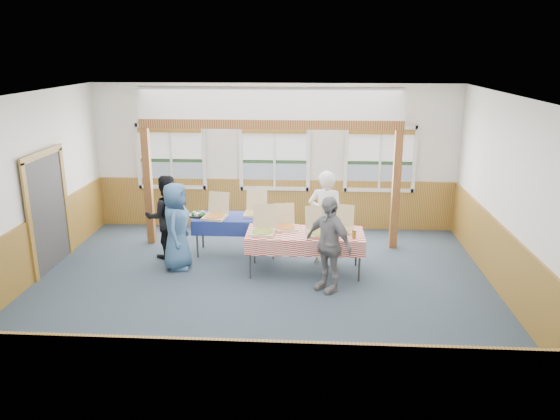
% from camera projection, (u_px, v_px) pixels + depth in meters
% --- Properties ---
extents(floor, '(8.00, 8.00, 0.00)m').
position_uv_depth(floor, '(260.00, 292.00, 9.11)').
color(floor, '#293744').
rests_on(floor, ground).
extents(ceiling, '(8.00, 8.00, 0.00)m').
position_uv_depth(ceiling, '(258.00, 97.00, 8.20)').
color(ceiling, white).
rests_on(ceiling, wall_back).
extents(wall_back, '(8.00, 0.00, 8.00)m').
position_uv_depth(wall_back, '(275.00, 157.00, 12.00)').
color(wall_back, silver).
rests_on(wall_back, floor).
extents(wall_front, '(8.00, 0.00, 8.00)m').
position_uv_depth(wall_front, '(224.00, 295.00, 5.30)').
color(wall_front, silver).
rests_on(wall_front, floor).
extents(wall_left, '(0.00, 8.00, 8.00)m').
position_uv_depth(wall_left, '(15.00, 196.00, 8.88)').
color(wall_left, silver).
rests_on(wall_left, floor).
extents(wall_right, '(0.00, 8.00, 8.00)m').
position_uv_depth(wall_right, '(517.00, 204.00, 8.42)').
color(wall_right, silver).
rests_on(wall_right, floor).
extents(wainscot_back, '(7.98, 0.05, 1.10)m').
position_uv_depth(wainscot_back, '(275.00, 204.00, 12.27)').
color(wainscot_back, brown).
rests_on(wainscot_back, floor).
extents(wainscot_front, '(7.98, 0.05, 1.10)m').
position_uv_depth(wainscot_front, '(228.00, 387.00, 5.62)').
color(wainscot_front, brown).
rests_on(wainscot_front, floor).
extents(wainscot_left, '(0.05, 6.98, 1.10)m').
position_uv_depth(wainscot_left, '(25.00, 256.00, 9.18)').
color(wainscot_left, brown).
rests_on(wainscot_left, floor).
extents(wainscot_right, '(0.05, 6.98, 1.10)m').
position_uv_depth(wainscot_right, '(507.00, 267.00, 8.72)').
color(wainscot_right, brown).
rests_on(wainscot_right, floor).
extents(cased_opening, '(0.06, 1.30, 2.10)m').
position_uv_depth(cased_opening, '(47.00, 212.00, 9.90)').
color(cased_opening, '#313131').
rests_on(cased_opening, wall_left).
extents(window_left, '(1.56, 0.10, 1.46)m').
position_uv_depth(window_left, '(171.00, 153.00, 12.07)').
color(window_left, white).
rests_on(window_left, wall_back).
extents(window_mid, '(1.56, 0.10, 1.46)m').
position_uv_depth(window_mid, '(274.00, 154.00, 11.94)').
color(window_mid, white).
rests_on(window_mid, wall_back).
extents(window_right, '(1.56, 0.10, 1.46)m').
position_uv_depth(window_right, '(380.00, 155.00, 11.80)').
color(window_right, white).
rests_on(window_right, wall_back).
extents(post_left, '(0.15, 0.15, 2.40)m').
position_uv_depth(post_left, '(148.00, 187.00, 11.11)').
color(post_left, '#5A2614').
rests_on(post_left, floor).
extents(post_right, '(0.15, 0.15, 2.40)m').
position_uv_depth(post_right, '(396.00, 190.00, 10.82)').
color(post_right, '#5A2614').
rests_on(post_right, floor).
extents(cross_beam, '(5.15, 0.18, 0.18)m').
position_uv_depth(cross_beam, '(270.00, 124.00, 10.60)').
color(cross_beam, '#5A2614').
rests_on(cross_beam, post_left).
extents(table_left, '(1.67, 0.78, 0.76)m').
position_uv_depth(table_left, '(237.00, 220.00, 10.64)').
color(table_left, '#313131').
rests_on(table_left, floor).
extents(table_right, '(2.27, 1.75, 0.76)m').
position_uv_depth(table_right, '(305.00, 235.00, 9.72)').
color(table_right, '#313131').
rests_on(table_right, floor).
extents(pizza_box_a, '(0.50, 0.58, 0.46)m').
position_uv_depth(pizza_box_a, '(215.00, 214.00, 10.53)').
color(pizza_box_a, tan).
rests_on(pizza_box_a, table_left).
extents(pizza_box_b, '(0.44, 0.52, 0.45)m').
position_uv_depth(pizza_box_b, '(255.00, 211.00, 10.74)').
color(pizza_box_b, tan).
rests_on(pizza_box_b, table_left).
extents(pizza_box_c, '(0.48, 0.57, 0.47)m').
position_uv_depth(pizza_box_c, '(263.00, 230.00, 9.64)').
color(pizza_box_c, tan).
rests_on(pizza_box_c, table_right).
extents(pizza_box_d, '(0.47, 0.54, 0.42)m').
position_uv_depth(pizza_box_d, '(286.00, 225.00, 9.89)').
color(pizza_box_d, tan).
rests_on(pizza_box_d, table_right).
extents(pizza_box_e, '(0.50, 0.58, 0.45)m').
position_uv_depth(pizza_box_e, '(319.00, 230.00, 9.60)').
color(pizza_box_e, tan).
rests_on(pizza_box_e, table_right).
extents(pizza_box_f, '(0.46, 0.53, 0.42)m').
position_uv_depth(pizza_box_f, '(342.00, 227.00, 9.79)').
color(pizza_box_f, tan).
rests_on(pizza_box_f, table_right).
extents(veggie_tray, '(0.37, 0.37, 0.09)m').
position_uv_depth(veggie_tray, '(198.00, 214.00, 10.66)').
color(veggie_tray, black).
rests_on(veggie_tray, table_left).
extents(drink_glass, '(0.07, 0.07, 0.15)m').
position_uv_depth(drink_glass, '(354.00, 234.00, 9.40)').
color(drink_glass, '#8E6417').
rests_on(drink_glass, table_right).
extents(woman_white, '(0.72, 0.54, 1.79)m').
position_uv_depth(woman_white, '(326.00, 218.00, 10.10)').
color(woman_white, white).
rests_on(woman_white, floor).
extents(woman_black, '(0.96, 0.87, 1.62)m').
position_uv_depth(woman_black, '(166.00, 217.00, 10.43)').
color(woman_black, black).
rests_on(woman_black, floor).
extents(man_blue, '(0.53, 0.80, 1.62)m').
position_uv_depth(man_blue, '(176.00, 226.00, 9.88)').
color(man_blue, '#355B86').
rests_on(man_blue, floor).
extents(person_grey, '(0.96, 0.95, 1.63)m').
position_uv_depth(person_grey, '(328.00, 244.00, 8.97)').
color(person_grey, gray).
rests_on(person_grey, floor).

